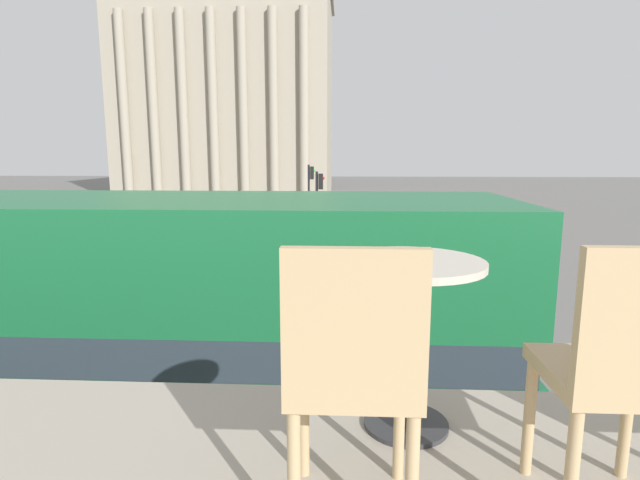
{
  "coord_description": "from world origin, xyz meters",
  "views": [
    {
      "loc": [
        1.17,
        -2.34,
        4.62
      ],
      "look_at": [
        0.24,
        15.63,
        1.5
      ],
      "focal_mm": 28.0,
      "sensor_mm": 36.0,
      "label": 1
    }
  ],
  "objects_px": {
    "cafe_dining_table": "(410,306)",
    "pedestrian_blue": "(459,205)",
    "cafe_chair_0": "(353,370)",
    "car_white": "(480,238)",
    "traffic_light_mid": "(318,201)",
    "cafe_chair_1": "(623,369)",
    "traffic_light_near": "(429,237)",
    "plaza_building_left": "(231,97)",
    "traffic_light_far": "(310,190)",
    "double_decker_bus": "(93,337)",
    "pedestrian_olive": "(311,219)"
  },
  "relations": [
    {
      "from": "traffic_light_near",
      "to": "pedestrian_blue",
      "type": "xyz_separation_m",
      "value": [
        5.7,
        21.83,
        -1.32
      ]
    },
    {
      "from": "cafe_dining_table",
      "to": "plaza_building_left",
      "type": "height_order",
      "value": "plaza_building_left"
    },
    {
      "from": "traffic_light_far",
      "to": "cafe_chair_0",
      "type": "bearing_deg",
      "value": -85.63
    },
    {
      "from": "cafe_chair_0",
      "to": "cafe_chair_1",
      "type": "relative_size",
      "value": 1.0
    },
    {
      "from": "cafe_dining_table",
      "to": "cafe_chair_0",
      "type": "relative_size",
      "value": 0.8
    },
    {
      "from": "cafe_dining_table",
      "to": "plaza_building_left",
      "type": "bearing_deg",
      "value": 103.43
    },
    {
      "from": "plaza_building_left",
      "to": "traffic_light_far",
      "type": "bearing_deg",
      "value": -69.68
    },
    {
      "from": "plaza_building_left",
      "to": "car_white",
      "type": "bearing_deg",
      "value": -60.17
    },
    {
      "from": "double_decker_bus",
      "to": "cafe_dining_table",
      "type": "distance_m",
      "value": 5.59
    },
    {
      "from": "plaza_building_left",
      "to": "traffic_light_far",
      "type": "relative_size",
      "value": 5.65
    },
    {
      "from": "traffic_light_near",
      "to": "traffic_light_far",
      "type": "distance_m",
      "value": 14.29
    },
    {
      "from": "plaza_building_left",
      "to": "traffic_light_far",
      "type": "xyz_separation_m",
      "value": [
        10.92,
        -29.49,
        -8.29
      ]
    },
    {
      "from": "cafe_chair_1",
      "to": "traffic_light_near",
      "type": "bearing_deg",
      "value": 84.95
    },
    {
      "from": "cafe_chair_1",
      "to": "plaza_building_left",
      "type": "bearing_deg",
      "value": 105.7
    },
    {
      "from": "double_decker_bus",
      "to": "car_white",
      "type": "height_order",
      "value": "double_decker_bus"
    },
    {
      "from": "cafe_chair_0",
      "to": "traffic_light_mid",
      "type": "height_order",
      "value": "cafe_chair_0"
    },
    {
      "from": "pedestrian_blue",
      "to": "cafe_dining_table",
      "type": "bearing_deg",
      "value": 69.81
    },
    {
      "from": "double_decker_bus",
      "to": "plaza_building_left",
      "type": "bearing_deg",
      "value": 102.98
    },
    {
      "from": "plaza_building_left",
      "to": "traffic_light_mid",
      "type": "xyz_separation_m",
      "value": [
        11.67,
        -34.6,
        -8.4
      ]
    },
    {
      "from": "cafe_chair_1",
      "to": "pedestrian_olive",
      "type": "distance_m",
      "value": 26.18
    },
    {
      "from": "cafe_chair_1",
      "to": "car_white",
      "type": "relative_size",
      "value": 0.22
    },
    {
      "from": "cafe_dining_table",
      "to": "pedestrian_blue",
      "type": "distance_m",
      "value": 34.91
    },
    {
      "from": "cafe_chair_1",
      "to": "traffic_light_far",
      "type": "xyz_separation_m",
      "value": [
        -2.82,
        26.22,
        -1.37
      ]
    },
    {
      "from": "traffic_light_far",
      "to": "car_white",
      "type": "bearing_deg",
      "value": -26.27
    },
    {
      "from": "car_white",
      "to": "pedestrian_olive",
      "type": "xyz_separation_m",
      "value": [
        -8.27,
        3.77,
        0.34
      ]
    },
    {
      "from": "double_decker_bus",
      "to": "cafe_chair_1",
      "type": "relative_size",
      "value": 11.6
    },
    {
      "from": "double_decker_bus",
      "to": "traffic_light_near",
      "type": "xyz_separation_m",
      "value": [
        5.61,
        8.08,
        0.01
      ]
    },
    {
      "from": "pedestrian_blue",
      "to": "pedestrian_olive",
      "type": "xyz_separation_m",
      "value": [
        -9.97,
        -8.57,
        0.07
      ]
    },
    {
      "from": "cafe_dining_table",
      "to": "plaza_building_left",
      "type": "xyz_separation_m",
      "value": [
        -13.17,
        55.17,
        6.9
      ]
    },
    {
      "from": "traffic_light_far",
      "to": "cafe_dining_table",
      "type": "bearing_deg",
      "value": -85.0
    },
    {
      "from": "traffic_light_mid",
      "to": "pedestrian_blue",
      "type": "relative_size",
      "value": 2.26
    },
    {
      "from": "cafe_dining_table",
      "to": "cafe_chair_0",
      "type": "bearing_deg",
      "value": -112.32
    },
    {
      "from": "plaza_building_left",
      "to": "pedestrian_blue",
      "type": "bearing_deg",
      "value": -45.42
    },
    {
      "from": "car_white",
      "to": "pedestrian_blue",
      "type": "relative_size",
      "value": 2.47
    },
    {
      "from": "cafe_chair_1",
      "to": "pedestrian_olive",
      "type": "xyz_separation_m",
      "value": [
        -2.75,
        25.87,
        -2.94
      ]
    },
    {
      "from": "pedestrian_olive",
      "to": "traffic_light_far",
      "type": "bearing_deg",
      "value": -91.65
    },
    {
      "from": "traffic_light_far",
      "to": "pedestrian_olive",
      "type": "xyz_separation_m",
      "value": [
        0.07,
        -0.35,
        -1.57
      ]
    },
    {
      "from": "car_white",
      "to": "traffic_light_far",
      "type": "bearing_deg",
      "value": -127.17
    },
    {
      "from": "traffic_light_near",
      "to": "traffic_light_mid",
      "type": "distance_m",
      "value": 9.24
    },
    {
      "from": "cafe_dining_table",
      "to": "cafe_chair_0",
      "type": "xyz_separation_m",
      "value": [
        -0.24,
        -0.59,
        -0.02
      ]
    },
    {
      "from": "car_white",
      "to": "pedestrian_blue",
      "type": "height_order",
      "value": "pedestrian_blue"
    },
    {
      "from": "double_decker_bus",
      "to": "cafe_dining_table",
      "type": "bearing_deg",
      "value": -46.27
    },
    {
      "from": "traffic_light_far",
      "to": "car_white",
      "type": "relative_size",
      "value": 0.96
    },
    {
      "from": "double_decker_bus",
      "to": "plaza_building_left",
      "type": "height_order",
      "value": "plaza_building_left"
    },
    {
      "from": "cafe_dining_table",
      "to": "traffic_light_near",
      "type": "distance_m",
      "value": 12.36
    },
    {
      "from": "double_decker_bus",
      "to": "cafe_chair_0",
      "type": "distance_m",
      "value": 5.88
    },
    {
      "from": "double_decker_bus",
      "to": "traffic_light_mid",
      "type": "relative_size",
      "value": 2.76
    },
    {
      "from": "cafe_dining_table",
      "to": "pedestrian_blue",
      "type": "bearing_deg",
      "value": 77.06
    },
    {
      "from": "cafe_chair_0",
      "to": "pedestrian_blue",
      "type": "distance_m",
      "value": 35.54
    },
    {
      "from": "cafe_dining_table",
      "to": "pedestrian_blue",
      "type": "xyz_separation_m",
      "value": [
        7.79,
        33.9,
        -3.03
      ]
    }
  ]
}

